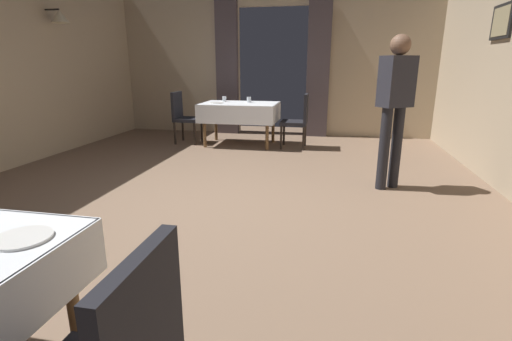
{
  "coord_description": "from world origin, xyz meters",
  "views": [
    {
      "loc": [
        1.21,
        -3.57,
        1.41
      ],
      "look_at": [
        0.42,
        0.35,
        0.27
      ],
      "focal_mm": 26.22,
      "sensor_mm": 36.0,
      "label": 1
    }
  ],
  "objects": [
    {
      "name": "glass_mid_a",
      "position": [
        -0.72,
        3.12,
        0.8
      ],
      "size": [
        0.07,
        0.07,
        0.1
      ],
      "primitive_type": "cylinder",
      "color": "silver",
      "rests_on": "dining_table_mid"
    },
    {
      "name": "plate_near_b",
      "position": [
        0.05,
        -2.45,
        0.76
      ],
      "size": [
        0.22,
        0.22,
        0.01
      ],
      "primitive_type": "cylinder",
      "color": "white",
      "rests_on": "dining_table_near"
    },
    {
      "name": "person_waiter_by_doorway",
      "position": [
        1.9,
        0.86,
        1.02
      ],
      "size": [
        0.42,
        0.39,
        1.72
      ],
      "color": "black",
      "rests_on": "ground"
    },
    {
      "name": "chair_mid_right",
      "position": [
        0.67,
        2.86,
        0.52
      ],
      "size": [
        0.44,
        0.44,
        0.93
      ],
      "color": "black",
      "rests_on": "ground"
    },
    {
      "name": "glass_mid_b",
      "position": [
        -0.25,
        3.06,
        0.8
      ],
      "size": [
        0.08,
        0.08,
        0.1
      ],
      "primitive_type": "cylinder",
      "color": "silver",
      "rests_on": "dining_table_mid"
    },
    {
      "name": "ground",
      "position": [
        0.0,
        0.0,
        0.0
      ],
      "size": [
        10.08,
        10.08,
        0.0
      ],
      "primitive_type": "plane",
      "color": "#7A604C"
    },
    {
      "name": "plate_mid_c",
      "position": [
        -0.78,
        2.82,
        0.76
      ],
      "size": [
        0.23,
        0.23,
        0.01
      ],
      "primitive_type": "cylinder",
      "color": "white",
      "rests_on": "dining_table_mid"
    },
    {
      "name": "wall_back",
      "position": [
        0.0,
        4.18,
        1.52
      ],
      "size": [
        6.4,
        0.27,
        3.0
      ],
      "color": "tan",
      "rests_on": "ground"
    },
    {
      "name": "chair_mid_left",
      "position": [
        -1.44,
        2.89,
        0.52
      ],
      "size": [
        0.44,
        0.44,
        0.93
      ],
      "color": "black",
      "rests_on": "ground"
    },
    {
      "name": "dining_table_mid",
      "position": [
        -0.39,
        2.92,
        0.64
      ],
      "size": [
        1.34,
        0.9,
        0.75
      ],
      "color": "brown",
      "rests_on": "ground"
    }
  ]
}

